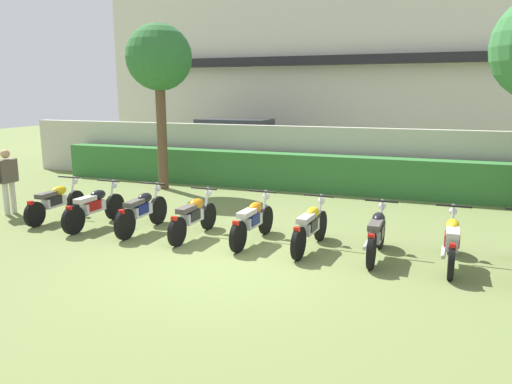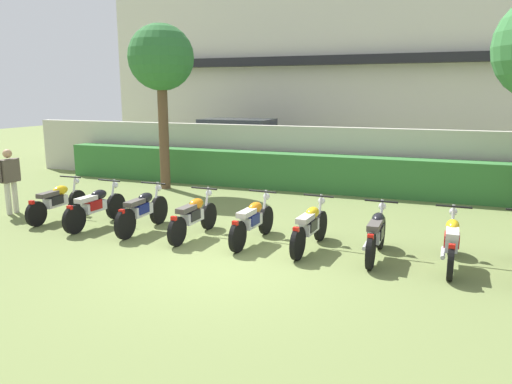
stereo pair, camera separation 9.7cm
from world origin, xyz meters
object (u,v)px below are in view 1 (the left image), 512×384
motorcycle_in_row_3 (193,216)px  inspector_person (7,177)px  tree_near_inspector (159,60)px  motorcycle_in_row_5 (310,226)px  motorcycle_in_row_7 (452,241)px  motorcycle_in_row_4 (253,221)px  motorcycle_in_row_0 (55,201)px  motorcycle_in_row_6 (377,233)px  motorcycle_in_row_2 (142,210)px  parked_car (239,144)px  motorcycle_in_row_1 (94,207)px

motorcycle_in_row_3 → inspector_person: bearing=89.7°
inspector_person → tree_near_inspector: bearing=66.6°
tree_near_inspector → motorcycle_in_row_5: (5.69, -4.23, -3.37)m
motorcycle_in_row_5 → motorcycle_in_row_7: (2.46, -0.03, -0.00)m
motorcycle_in_row_4 → inspector_person: (-6.31, 0.09, 0.48)m
motorcycle_in_row_3 → inspector_person: (-5.06, 0.18, 0.48)m
motorcycle_in_row_0 → motorcycle_in_row_6: bearing=-91.7°
motorcycle_in_row_4 → inspector_person: 6.33m
motorcycle_in_row_2 → inspector_person: bearing=86.8°
motorcycle_in_row_0 → motorcycle_in_row_3: bearing=-92.9°
parked_car → motorcycle_in_row_0: 8.95m
parked_car → motorcycle_in_row_0: bearing=-95.8°
motorcycle_in_row_5 → motorcycle_in_row_4: bearing=93.0°
motorcycle_in_row_2 → inspector_person: inspector_person is taller
motorcycle_in_row_2 → motorcycle_in_row_5: 3.63m
motorcycle_in_row_7 → motorcycle_in_row_6: bearing=91.5°
motorcycle_in_row_4 → motorcycle_in_row_7: 3.62m
motorcycle_in_row_3 → inspector_person: size_ratio=1.18×
motorcycle_in_row_1 → motorcycle_in_row_0: bearing=84.6°
motorcycle_in_row_1 → inspector_person: 2.71m
parked_car → inspector_person: 9.15m
motorcycle_in_row_7 → motorcycle_in_row_3: bearing=91.0°
tree_near_inspector → motorcycle_in_row_7: (8.15, -4.26, -3.37)m
motorcycle_in_row_0 → tree_near_inspector: bearing=-5.6°
parked_car → motorcycle_in_row_7: parked_car is taller
tree_near_inspector → motorcycle_in_row_7: size_ratio=2.54×
tree_near_inspector → motorcycle_in_row_7: bearing=-27.6°
tree_near_inspector → motorcycle_in_row_0: (-0.35, -4.16, -3.38)m
parked_car → motorcycle_in_row_2: parked_car is taller
motorcycle_in_row_3 → motorcycle_in_row_5: (2.41, 0.07, 0.01)m
motorcycle_in_row_0 → motorcycle_in_row_7: 8.50m
motorcycle_in_row_0 → motorcycle_in_row_4: 4.88m
motorcycle_in_row_3 → motorcycle_in_row_5: motorcycle_in_row_5 is taller
motorcycle_in_row_4 → motorcycle_in_row_7: bearing=-87.3°
motorcycle_in_row_1 → motorcycle_in_row_7: bearing=-87.1°
motorcycle_in_row_5 → inspector_person: inspector_person is taller
motorcycle_in_row_0 → motorcycle_in_row_5: (6.04, -0.07, 0.01)m
tree_near_inspector → motorcycle_in_row_2: tree_near_inspector is taller
parked_car → motorcycle_in_row_2: (1.53, -9.03, -0.48)m
motorcycle_in_row_2 → motorcycle_in_row_7: 6.09m
parked_car → motorcycle_in_row_2: size_ratio=2.38×
motorcycle_in_row_3 → inspector_person: inspector_person is taller
parked_car → motorcycle_in_row_4: bearing=-66.0°
motorcycle_in_row_2 → motorcycle_in_row_7: (6.09, 0.04, -0.01)m
motorcycle_in_row_5 → motorcycle_in_row_7: bearing=-86.5°
motorcycle_in_row_1 → motorcycle_in_row_6: (6.04, 0.05, 0.00)m
tree_near_inspector → motorcycle_in_row_6: tree_near_inspector is taller
motorcycle_in_row_7 → motorcycle_in_row_2: bearing=90.9°
parked_car → tree_near_inspector: bearing=-96.5°
motorcycle_in_row_4 → motorcycle_in_row_5: 1.16m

